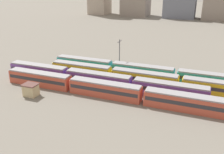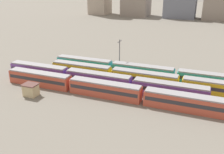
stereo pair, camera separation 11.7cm
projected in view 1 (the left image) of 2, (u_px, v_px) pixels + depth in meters
ground_plane at (75, 78)px, 71.80m from camera, size 600.00×600.00×0.00m
train_track_1 at (98, 79)px, 65.92m from camera, size 55.80×3.06×3.75m
train_track_2 at (220, 89)px, 60.26m from camera, size 93.60×3.06×3.75m
train_track_3 at (176, 75)px, 68.60m from camera, size 74.70×3.06×3.75m
catenary_pole_1 at (119, 54)px, 76.08m from camera, size 0.24×3.20×9.86m
signal_hut at (31, 90)px, 60.55m from camera, size 3.60×3.00×3.04m
distant_building_1 at (136, 3)px, 194.07m from camera, size 20.10×19.09×19.67m
distant_building_2 at (180, 4)px, 182.49m from camera, size 22.44×16.70×20.55m
distant_building_3 at (216, 1)px, 173.34m from camera, size 16.12×15.90×26.23m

